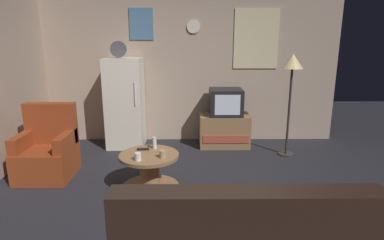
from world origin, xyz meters
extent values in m
plane|color=#232328|center=(0.00, 0.00, 0.00)|extent=(12.00, 12.00, 0.00)
cube|color=tan|center=(0.00, 2.45, 1.32)|extent=(5.20, 0.10, 2.64)
cube|color=beige|center=(1.15, 2.39, 1.80)|extent=(0.76, 0.02, 1.00)
cube|color=teal|center=(-0.80, 2.39, 2.04)|extent=(0.40, 0.02, 0.52)
cylinder|color=silver|center=(0.08, 2.39, 2.00)|extent=(0.22, 0.03, 0.22)
cube|color=silver|center=(-1.08, 2.08, 0.75)|extent=(0.60, 0.60, 1.50)
cylinder|color=silver|center=(-0.86, 1.78, 0.95)|extent=(0.02, 0.02, 0.36)
cylinder|color=#4C4C51|center=(-1.13, 2.00, 1.64)|extent=(0.26, 0.04, 0.26)
cube|color=#8E6642|center=(0.61, 2.05, 0.27)|extent=(0.84, 0.52, 0.55)
cube|color=#AD4733|center=(0.61, 1.79, 0.19)|extent=(0.76, 0.01, 0.13)
cube|color=black|center=(0.62, 2.05, 0.77)|extent=(0.54, 0.50, 0.44)
cube|color=silver|center=(0.62, 1.80, 0.77)|extent=(0.41, 0.01, 0.33)
cylinder|color=#332D28|center=(1.55, 1.58, 0.01)|extent=(0.24, 0.24, 0.02)
cylinder|color=#332D28|center=(1.55, 1.58, 0.70)|extent=(0.04, 0.04, 1.40)
cone|color=#F2D18C|center=(1.55, 1.58, 1.48)|extent=(0.32, 0.32, 0.22)
cylinder|color=#8E6642|center=(-0.48, 0.38, 0.02)|extent=(0.72, 0.72, 0.04)
cylinder|color=#8E6642|center=(-0.48, 0.38, 0.23)|extent=(0.24, 0.24, 0.42)
cylinder|color=#8E6642|center=(-0.48, 0.38, 0.44)|extent=(0.72, 0.72, 0.04)
cylinder|color=silver|center=(-0.43, 0.58, 0.54)|extent=(0.05, 0.05, 0.15)
cylinder|color=silver|center=(-0.58, 0.18, 0.51)|extent=(0.08, 0.08, 0.09)
cylinder|color=tan|center=(-0.31, 0.25, 0.51)|extent=(0.08, 0.08, 0.09)
cube|color=black|center=(-0.57, 0.53, 0.47)|extent=(0.15, 0.06, 0.02)
cube|color=maroon|center=(-1.90, 0.77, 0.20)|extent=(0.68, 0.68, 0.40)
cube|color=maroon|center=(-1.90, 1.03, 0.68)|extent=(0.68, 0.16, 0.56)
cube|color=maroon|center=(-2.18, 0.77, 0.50)|extent=(0.12, 0.60, 0.20)
cube|color=maroon|center=(-1.62, 0.77, 0.50)|extent=(0.12, 0.60, 0.20)
cube|color=black|center=(0.36, -1.50, 0.66)|extent=(1.70, 0.20, 0.52)
camera|label=1|loc=(0.00, -3.29, 1.82)|focal=30.23mm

